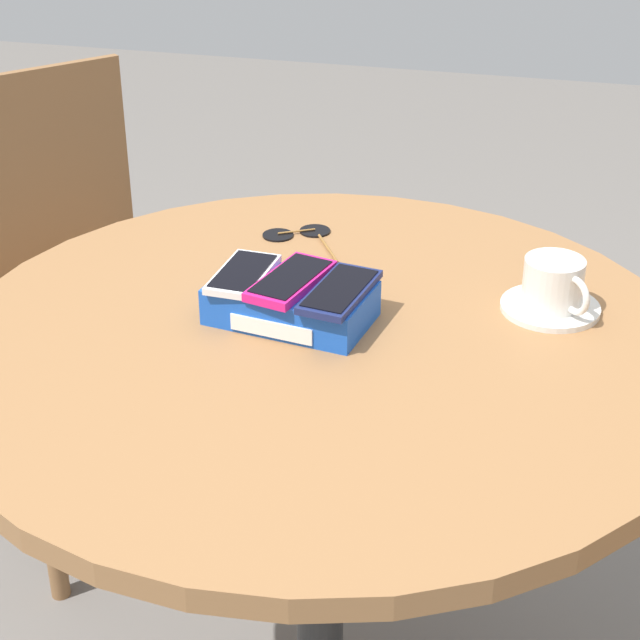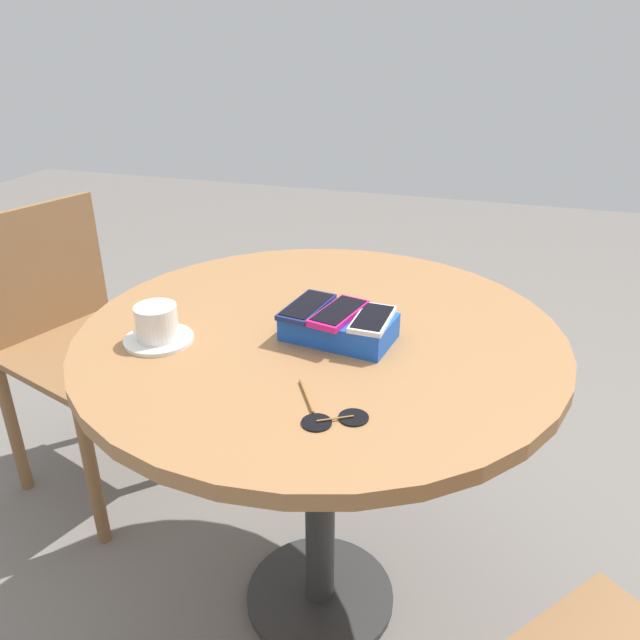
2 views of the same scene
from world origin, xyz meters
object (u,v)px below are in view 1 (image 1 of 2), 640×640
phone_navy (340,291)px  sunglasses (300,235)px  coffee_cup (554,282)px  chair_near_window (71,295)px  round_table (320,406)px  phone_box (291,303)px  phone_white (243,274)px  saucer (550,307)px  phone_magenta (291,280)px

phone_navy → sunglasses: 0.31m
coffee_cup → chair_near_window: (-0.93, 0.39, -0.33)m
round_table → phone_navy: (0.02, 0.02, 0.17)m
phone_box → coffee_cup: size_ratio=2.37×
chair_near_window → round_table: bearing=-39.5°
phone_navy → sunglasses: size_ratio=1.08×
round_table → phone_box: phone_box is taller
round_table → phone_white: size_ratio=7.51×
phone_box → phone_navy: bearing=-7.4°
phone_navy → saucer: size_ratio=1.14×
coffee_cup → sunglasses: bearing=158.8°
phone_magenta → coffee_cup: bearing=18.1°
phone_navy → phone_box: bearing=172.6°
round_table → phone_navy: bearing=40.9°
phone_navy → phone_magenta: bearing=169.9°
phone_navy → sunglasses: bearing=115.4°
phone_magenta → phone_navy: phone_magenta is taller
chair_near_window → phone_navy: bearing=-37.6°
phone_navy → sunglasses: (-0.13, 0.27, -0.05)m
sunglasses → phone_white: bearing=-91.2°
coffee_cup → phone_magenta: bearing=-161.9°
phone_box → phone_magenta: 0.03m
saucer → phone_white: bearing=-165.1°
phone_white → phone_magenta: size_ratio=0.85×
phone_box → sunglasses: 0.27m
coffee_cup → chair_near_window: size_ratio=0.11×
saucer → coffee_cup: size_ratio=1.42×
phone_navy → chair_near_window: size_ratio=0.17×
phone_navy → chair_near_window: 0.91m
phone_navy → coffee_cup: coffee_cup is taller
phone_magenta → sunglasses: size_ratio=1.09×
round_table → chair_near_window: bearing=140.5°
phone_box → saucer: phone_box is taller
coffee_cup → saucer: bearing=133.5°
round_table → phone_magenta: 0.18m
phone_magenta → coffee_cup: size_ratio=1.62×
round_table → phone_magenta: phone_magenta is taller
phone_box → phone_magenta: (-0.00, 0.00, 0.03)m
phone_white → chair_near_window: 0.81m
phone_magenta → chair_near_window: chair_near_window is taller
phone_white → coffee_cup: size_ratio=1.38×
round_table → phone_navy: phone_navy is taller
chair_near_window → phone_magenta: bearing=-39.9°
phone_box → sunglasses: (-0.06, 0.26, -0.02)m
phone_box → sunglasses: bearing=103.2°
round_table → saucer: size_ratio=7.29×
round_table → sunglasses: (-0.11, 0.29, 0.11)m
phone_white → chair_near_window: chair_near_window is taller
phone_box → phone_white: size_ratio=1.72×
phone_box → phone_navy: (0.07, -0.01, 0.03)m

